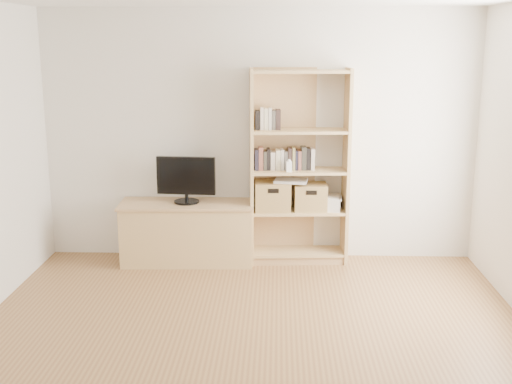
{
  "coord_description": "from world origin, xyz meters",
  "views": [
    {
      "loc": [
        0.2,
        -4.13,
        2.28
      ],
      "look_at": [
        -0.01,
        1.9,
        0.84
      ],
      "focal_mm": 45.0,
      "sensor_mm": 36.0,
      "label": 1
    }
  ],
  "objects_px": {
    "tv_stand": "(188,233)",
    "television": "(186,180)",
    "basket_left": "(273,196)",
    "laptop": "(291,181)",
    "baby_monitor": "(289,167)",
    "bookshelf": "(299,167)",
    "basket_right": "(310,197)"
  },
  "relations": [
    {
      "from": "basket_left",
      "to": "laptop",
      "type": "distance_m",
      "value": 0.25
    },
    {
      "from": "bookshelf",
      "to": "baby_monitor",
      "type": "relative_size",
      "value": 19.03
    },
    {
      "from": "bookshelf",
      "to": "basket_right",
      "type": "xyz_separation_m",
      "value": [
        0.12,
        0.0,
        -0.31
      ]
    },
    {
      "from": "baby_monitor",
      "to": "basket_left",
      "type": "height_order",
      "value": "baby_monitor"
    },
    {
      "from": "bookshelf",
      "to": "basket_right",
      "type": "height_order",
      "value": "bookshelf"
    },
    {
      "from": "baby_monitor",
      "to": "basket_left",
      "type": "xyz_separation_m",
      "value": [
        -0.16,
        0.1,
        -0.33
      ]
    },
    {
      "from": "television",
      "to": "basket_left",
      "type": "relative_size",
      "value": 1.67
    },
    {
      "from": "television",
      "to": "baby_monitor",
      "type": "relative_size",
      "value": 5.72
    },
    {
      "from": "television",
      "to": "basket_left",
      "type": "distance_m",
      "value": 0.91
    },
    {
      "from": "baby_monitor",
      "to": "laptop",
      "type": "xyz_separation_m",
      "value": [
        0.02,
        0.09,
        -0.17
      ]
    },
    {
      "from": "television",
      "to": "basket_right",
      "type": "distance_m",
      "value": 1.29
    },
    {
      "from": "tv_stand",
      "to": "basket_left",
      "type": "relative_size",
      "value": 3.71
    },
    {
      "from": "bookshelf",
      "to": "basket_right",
      "type": "distance_m",
      "value": 0.33
    },
    {
      "from": "television",
      "to": "baby_monitor",
      "type": "xyz_separation_m",
      "value": [
        1.05,
        -0.05,
        0.16
      ]
    },
    {
      "from": "baby_monitor",
      "to": "basket_left",
      "type": "relative_size",
      "value": 0.29
    },
    {
      "from": "tv_stand",
      "to": "baby_monitor",
      "type": "distance_m",
      "value": 1.28
    },
    {
      "from": "baby_monitor",
      "to": "basket_left",
      "type": "distance_m",
      "value": 0.38
    },
    {
      "from": "baby_monitor",
      "to": "laptop",
      "type": "relative_size",
      "value": 0.32
    },
    {
      "from": "television",
      "to": "basket_left",
      "type": "xyz_separation_m",
      "value": [
        0.89,
        0.05,
        -0.17
      ]
    },
    {
      "from": "bookshelf",
      "to": "laptop",
      "type": "xyz_separation_m",
      "value": [
        -0.08,
        -0.02,
        -0.14
      ]
    },
    {
      "from": "television",
      "to": "tv_stand",
      "type": "bearing_deg",
      "value": 0.0
    },
    {
      "from": "tv_stand",
      "to": "television",
      "type": "distance_m",
      "value": 0.57
    },
    {
      "from": "baby_monitor",
      "to": "basket_right",
      "type": "bearing_deg",
      "value": 19.25
    },
    {
      "from": "tv_stand",
      "to": "bookshelf",
      "type": "xyz_separation_m",
      "value": [
        1.15,
        0.07,
        0.7
      ]
    },
    {
      "from": "television",
      "to": "baby_monitor",
      "type": "distance_m",
      "value": 1.06
    },
    {
      "from": "basket_left",
      "to": "basket_right",
      "type": "relative_size",
      "value": 1.09
    },
    {
      "from": "tv_stand",
      "to": "laptop",
      "type": "bearing_deg",
      "value": 0.26
    },
    {
      "from": "laptop",
      "to": "basket_right",
      "type": "bearing_deg",
      "value": 15.33
    },
    {
      "from": "tv_stand",
      "to": "laptop",
      "type": "distance_m",
      "value": 1.21
    },
    {
      "from": "television",
      "to": "laptop",
      "type": "distance_m",
      "value": 1.08
    },
    {
      "from": "basket_left",
      "to": "television",
      "type": "bearing_deg",
      "value": -179.71
    },
    {
      "from": "television",
      "to": "laptop",
      "type": "relative_size",
      "value": 1.83
    }
  ]
}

